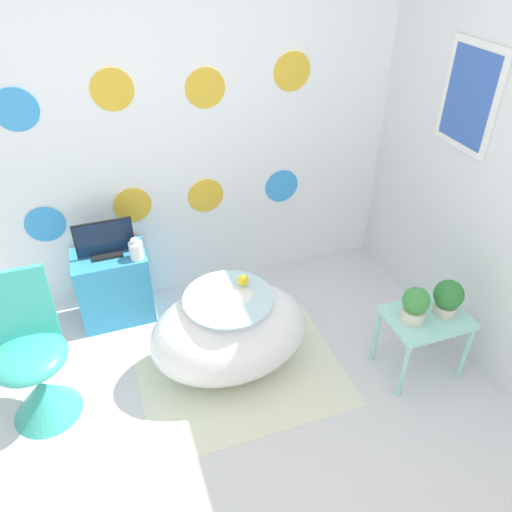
% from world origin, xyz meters
% --- Properties ---
extents(ground_plane, '(12.00, 12.00, 0.00)m').
position_xyz_m(ground_plane, '(0.00, 0.00, 0.00)').
color(ground_plane, silver).
extents(wall_back_dotted, '(4.25, 0.05, 2.60)m').
position_xyz_m(wall_back_dotted, '(0.00, 1.86, 1.30)').
color(wall_back_dotted, white).
rests_on(wall_back_dotted, ground_plane).
extents(wall_right, '(0.06, 2.84, 2.60)m').
position_xyz_m(wall_right, '(1.64, 0.92, 1.30)').
color(wall_right, silver).
rests_on(wall_right, ground_plane).
extents(rug, '(1.26, 0.97, 0.01)m').
position_xyz_m(rug, '(0.17, 0.83, 0.00)').
color(rug, silver).
rests_on(rug, ground_plane).
extents(bathtub, '(0.97, 0.64, 0.60)m').
position_xyz_m(bathtub, '(0.13, 0.90, 0.30)').
color(bathtub, white).
rests_on(bathtub, ground_plane).
extents(rubber_duck, '(0.06, 0.07, 0.08)m').
position_xyz_m(rubber_duck, '(0.24, 0.96, 0.64)').
color(rubber_duck, yellow).
rests_on(rubber_duck, bathtub).
extents(chair, '(0.41, 0.41, 0.90)m').
position_xyz_m(chair, '(-0.98, 0.94, 0.29)').
color(chair, '#38B2A3').
rests_on(chair, ground_plane).
extents(tv_cabinet, '(0.48, 0.33, 0.53)m').
position_xyz_m(tv_cabinet, '(-0.49, 1.65, 0.27)').
color(tv_cabinet, '#389ED6').
rests_on(tv_cabinet, ground_plane).
extents(tv, '(0.38, 0.12, 0.26)m').
position_xyz_m(tv, '(-0.49, 1.65, 0.64)').
color(tv, black).
rests_on(tv, tv_cabinet).
extents(vase, '(0.09, 0.09, 0.15)m').
position_xyz_m(vase, '(-0.31, 1.55, 0.59)').
color(vase, white).
rests_on(vase, tv_cabinet).
extents(side_table, '(0.48, 0.36, 0.44)m').
position_xyz_m(side_table, '(1.24, 0.51, 0.37)').
color(side_table, '#99E0D8').
rests_on(side_table, ground_plane).
extents(potted_plant_left, '(0.16, 0.16, 0.23)m').
position_xyz_m(potted_plant_left, '(1.13, 0.51, 0.56)').
color(potted_plant_left, beige).
rests_on(potted_plant_left, side_table).
extents(potted_plant_right, '(0.17, 0.17, 0.23)m').
position_xyz_m(potted_plant_right, '(1.35, 0.50, 0.56)').
color(potted_plant_right, beige).
rests_on(potted_plant_right, side_table).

